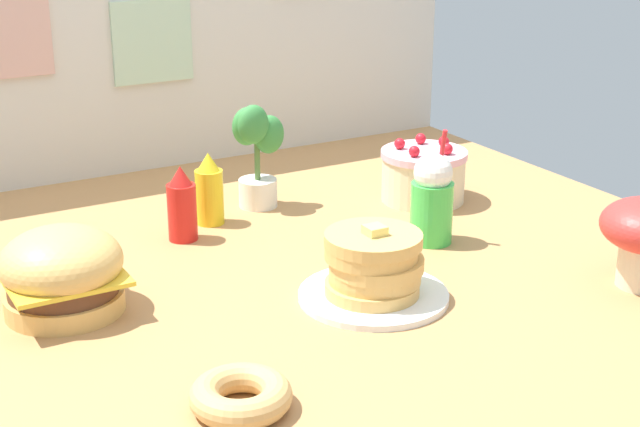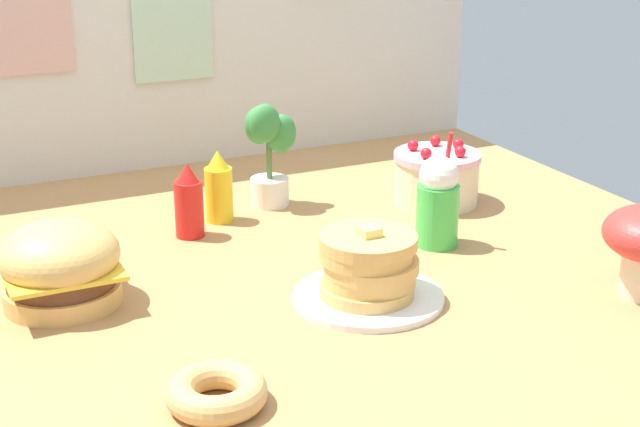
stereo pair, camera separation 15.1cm
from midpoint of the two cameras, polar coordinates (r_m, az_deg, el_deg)
ground_plane at (r=2.25m, az=2.33°, el=-4.37°), size 2.11×2.16×0.02m
back_wall at (r=3.08m, az=-7.06°, el=10.37°), size 2.11×0.04×0.82m
burger at (r=2.16m, az=-13.34°, el=-3.05°), size 0.27×0.27×0.19m
pancake_stack at (r=2.14m, az=4.92°, el=-3.49°), size 0.34×0.34×0.18m
layer_cake at (r=2.78m, az=8.51°, el=2.15°), size 0.25×0.25×0.18m
ketchup_bottle at (r=2.51m, az=-6.14°, el=0.63°), size 0.08×0.08×0.20m
mustard_bottle at (r=2.61m, az=-4.43°, el=1.48°), size 0.08×0.08×0.20m
cream_soda_cup at (r=2.45m, az=8.79°, el=0.69°), size 0.11×0.11×0.30m
donut_pink_glaze at (r=1.75m, az=-3.71°, el=-10.60°), size 0.19×0.19×0.06m
potted_plant at (r=2.71m, az=-1.48°, el=3.77°), size 0.15×0.12×0.31m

